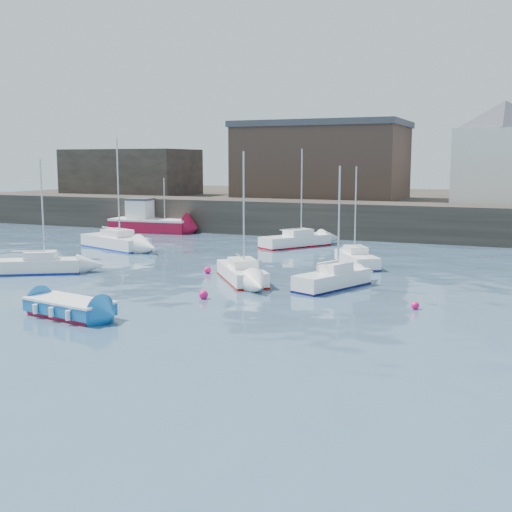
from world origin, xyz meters
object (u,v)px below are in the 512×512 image
at_px(sailboat_h, 296,240).
at_px(buoy_near, 204,299).
at_px(blue_dinghy, 69,307).
at_px(fishing_boat, 149,221).
at_px(sailboat_f, 357,259).
at_px(sailboat_b, 242,273).
at_px(sailboat_e, 115,242).
at_px(buoy_far, 208,273).
at_px(sailboat_c, 333,279).
at_px(buoy_mid, 415,309).
at_px(sailboat_a, 37,265).

bearing_deg(sailboat_h, buoy_near, -83.47).
xyz_separation_m(blue_dinghy, buoy_near, (3.55, 5.43, -0.43)).
relative_size(fishing_boat, sailboat_f, 1.24).
relative_size(blue_dinghy, fishing_boat, 0.56).
xyz_separation_m(sailboat_b, sailboat_e, (-14.16, 8.23, 0.07)).
relative_size(sailboat_e, buoy_near, 18.69).
relative_size(blue_dinghy, sailboat_f, 0.69).
height_order(sailboat_f, sailboat_h, sailboat_h).
bearing_deg(blue_dinghy, sailboat_e, 120.19).
relative_size(fishing_boat, buoy_far, 18.38).
distance_m(blue_dinghy, sailboat_f, 19.62).
bearing_deg(buoy_near, sailboat_f, 70.98).
bearing_deg(sailboat_c, sailboat_e, 156.96).
height_order(fishing_boat, sailboat_b, sailboat_b).
xyz_separation_m(blue_dinghy, sailboat_h, (1.31, 24.96, 0.06)).
relative_size(sailboat_b, buoy_far, 16.78).
xyz_separation_m(sailboat_c, buoy_near, (-4.97, -4.94, -0.48)).
distance_m(sailboat_b, buoy_near, 4.95).
height_order(fishing_boat, buoy_mid, fishing_boat).
xyz_separation_m(sailboat_f, buoy_near, (-4.32, -12.54, -0.44)).
relative_size(sailboat_a, sailboat_h, 0.89).
distance_m(fishing_boat, sailboat_a, 22.41).
bearing_deg(fishing_boat, sailboat_b, -46.51).
bearing_deg(blue_dinghy, sailboat_b, 72.08).
distance_m(blue_dinghy, buoy_mid, 15.10).
relative_size(sailboat_a, buoy_near, 15.15).
height_order(buoy_mid, buoy_far, buoy_far).
xyz_separation_m(sailboat_h, buoy_far, (-0.81, -13.20, -0.49)).
height_order(sailboat_a, buoy_mid, sailboat_a).
bearing_deg(sailboat_f, sailboat_h, 133.17).
bearing_deg(sailboat_h, sailboat_e, -152.28).
xyz_separation_m(blue_dinghy, buoy_far, (0.50, 11.76, -0.43)).
relative_size(sailboat_c, buoy_far, 14.98).
distance_m(fishing_boat, sailboat_b, 26.34).
xyz_separation_m(sailboat_a, buoy_far, (9.28, 3.89, -0.47)).
height_order(sailboat_f, buoy_near, sailboat_f).
relative_size(sailboat_c, sailboat_h, 0.84).
bearing_deg(sailboat_a, sailboat_h, 59.45).
height_order(sailboat_a, sailboat_c, sailboat_a).
bearing_deg(fishing_boat, buoy_near, -52.67).
height_order(sailboat_b, buoy_near, sailboat_b).
distance_m(sailboat_h, buoy_near, 19.67).
relative_size(blue_dinghy, sailboat_b, 0.61).
xyz_separation_m(fishing_boat, sailboat_h, (16.09, -4.50, -0.48)).
relative_size(fishing_boat, sailboat_b, 1.10).
distance_m(blue_dinghy, sailboat_c, 13.42).
xyz_separation_m(blue_dinghy, sailboat_a, (-8.77, 7.87, 0.04)).
distance_m(fishing_boat, sailboat_e, 11.58).
bearing_deg(sailboat_f, blue_dinghy, -113.66).
relative_size(blue_dinghy, buoy_mid, 11.88).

